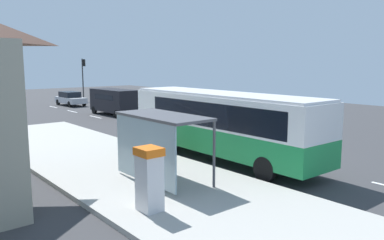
{
  "coord_description": "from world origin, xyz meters",
  "views": [
    {
      "loc": [
        -14.32,
        -11.41,
        4.56
      ],
      "look_at": [
        -1.0,
        4.51,
        1.5
      ],
      "focal_mm": 35.78,
      "sensor_mm": 36.0,
      "label": 1
    }
  ],
  "objects": [
    {
      "name": "traffic_light_far_side",
      "position": [
        -3.1,
        33.63,
        3.46
      ],
      "size": [
        0.49,
        0.28,
        5.22
      ],
      "color": "#2D2D2D",
      "rests_on": "ground"
    },
    {
      "name": "ticket_machine",
      "position": [
        -8.22,
        -2.15,
        1.17
      ],
      "size": [
        0.66,
        0.76,
        1.94
      ],
      "color": "silver",
      "rests_on": "sidewalk_platform"
    },
    {
      "name": "lane_stripe_seg_6",
      "position": [
        0.25,
        24.0,
        0.01
      ],
      "size": [
        0.16,
        2.2,
        0.01
      ],
      "primitive_type": "cube",
      "color": "silver",
      "rests_on": "ground"
    },
    {
      "name": "sedan_near",
      "position": [
        2.3,
        29.28,
        0.79
      ],
      "size": [
        1.96,
        4.46,
        1.52
      ],
      "color": "#B7B7BC",
      "rests_on": "ground"
    },
    {
      "name": "lane_stripe_seg_4",
      "position": [
        0.25,
        14.0,
        0.01
      ],
      "size": [
        0.16,
        2.2,
        0.01
      ],
      "primitive_type": "cube",
      "color": "silver",
      "rests_on": "ground"
    },
    {
      "name": "lane_stripe_seg_7",
      "position": [
        0.25,
        29.0,
        0.01
      ],
      "size": [
        0.16,
        2.2,
        0.01
      ],
      "primitive_type": "cube",
      "color": "silver",
      "rests_on": "ground"
    },
    {
      "name": "recycling_bin_yellow",
      "position": [
        -4.2,
        2.81,
        0.66
      ],
      "size": [
        0.52,
        0.52,
        0.95
      ],
      "primitive_type": "cylinder",
      "color": "yellow",
      "rests_on": "sidewalk_platform"
    },
    {
      "name": "recycling_bin_red",
      "position": [
        -4.2,
        3.51,
        0.66
      ],
      "size": [
        0.52,
        0.52,
        0.95
      ],
      "primitive_type": "cylinder",
      "color": "red",
      "rests_on": "sidewalk_platform"
    },
    {
      "name": "sidewalk_platform",
      "position": [
        -6.4,
        2.0,
        0.09
      ],
      "size": [
        6.2,
        30.0,
        0.18
      ],
      "primitive_type": "cube",
      "color": "#ADAAA3",
      "rests_on": "ground"
    },
    {
      "name": "lane_stripe_seg_5",
      "position": [
        0.25,
        19.0,
        0.01
      ],
      "size": [
        0.16,
        2.2,
        0.01
      ],
      "primitive_type": "cube",
      "color": "silver",
      "rests_on": "ground"
    },
    {
      "name": "lane_stripe_seg_1",
      "position": [
        0.25,
        -1.0,
        0.01
      ],
      "size": [
        0.16,
        2.2,
        0.01
      ],
      "primitive_type": "cube",
      "color": "silver",
      "rests_on": "ground"
    },
    {
      "name": "recycling_bin_green",
      "position": [
        -4.2,
        4.21,
        0.66
      ],
      "size": [
        0.52,
        0.52,
        0.95
      ],
      "primitive_type": "cylinder",
      "color": "green",
      "rests_on": "sidewalk_platform"
    },
    {
      "name": "traffic_light_near_side",
      "position": [
        5.5,
        32.83,
        3.43
      ],
      "size": [
        0.49,
        0.28,
        5.17
      ],
      "color": "#2D2D2D",
      "rests_on": "ground"
    },
    {
      "name": "lane_stripe_seg_2",
      "position": [
        0.25,
        4.0,
        0.01
      ],
      "size": [
        0.16,
        2.2,
        0.01
      ],
      "primitive_type": "cube",
      "color": "silver",
      "rests_on": "ground"
    },
    {
      "name": "bus",
      "position": [
        -1.71,
        1.53,
        1.84
      ],
      "size": [
        2.67,
        11.05,
        3.21
      ],
      "color": "#1E8C47",
      "rests_on": "ground"
    },
    {
      "name": "lane_stripe_seg_3",
      "position": [
        0.25,
        9.0,
        0.01
      ],
      "size": [
        0.16,
        2.2,
        0.01
      ],
      "primitive_type": "cube",
      "color": "silver",
      "rests_on": "ground"
    },
    {
      "name": "bus_shelter",
      "position": [
        -6.41,
        0.11,
        2.1
      ],
      "size": [
        1.8,
        4.0,
        2.5
      ],
      "color": "#4C4C51",
      "rests_on": "sidewalk_platform"
    },
    {
      "name": "ground_plane",
      "position": [
        0.0,
        14.0,
        -0.02
      ],
      "size": [
        56.0,
        92.0,
        0.04
      ],
      "primitive_type": "cube",
      "color": "#38383A"
    },
    {
      "name": "white_van",
      "position": [
        2.2,
        19.27,
        1.34
      ],
      "size": [
        2.19,
        5.27,
        2.3
      ],
      "color": "black",
      "rests_on": "ground"
    }
  ]
}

